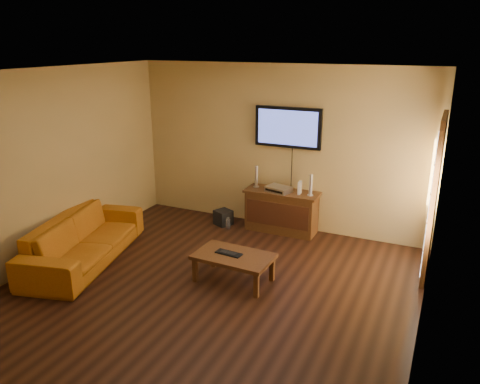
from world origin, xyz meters
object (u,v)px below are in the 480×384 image
Objects in this scene: television at (288,127)px; speaker_left at (256,177)px; coffee_table at (234,258)px; keyboard at (229,253)px; media_console at (281,211)px; av_receiver at (279,189)px; speaker_right at (311,186)px; bottle at (228,224)px; game_console at (300,188)px; subwoofer at (223,217)px; sofa at (83,232)px.

television is 3.01× the size of speaker_left.
keyboard reaches higher than coffee_table.
television is (0.00, 0.19, 1.36)m from media_console.
speaker_left is at bearing 102.45° from keyboard.
speaker_right is at bearing 18.02° from av_receiver.
speaker_left is 0.95m from speaker_right.
bottle is at bearing -134.24° from speaker_left.
game_console reaches higher than keyboard.
coffee_table is 2.82× the size of speaker_left.
media_console is at bearing 173.17° from game_console.
television is 1.07× the size of coffee_table.
game_console is (0.77, -0.04, -0.07)m from speaker_left.
speaker_right is at bearing 30.16° from subwoofer.
subwoofer is at bearing 120.70° from coffee_table.
media_console is 4.75× the size of subwoofer.
bottle is at bearing -18.93° from subwoofer.
coffee_table is (0.02, -1.88, -0.02)m from media_console.
av_receiver is (-0.52, -0.03, -0.11)m from speaker_right.
coffee_table is 1.78m from bottle.
television is at bearing 95.22° from av_receiver.
sofa reaches higher than media_console.
speaker_right is 1.56× the size of bottle.
sofa is 3.07m from av_receiver.
sofa is at bearing -134.77° from media_console.
speaker_left is at bearing 175.90° from media_console.
keyboard is at bearing -94.93° from sofa.
television is 2.85× the size of av_receiver.
av_receiver is (-0.04, -0.24, -0.97)m from television.
television is 1.91m from subwoofer.
speaker_left reaches higher than game_console.
game_console is 0.91× the size of bottle.
keyboard is (-0.01, -1.83, -0.35)m from av_receiver.
sofa is 10.08× the size of bottle.
speaker_right is (0.48, -0.02, 0.50)m from media_console.
bottle is at bearing -49.82° from sofa.
keyboard is at bearing -91.54° from media_console.
television is 4.30× the size of subwoofer.
television is at bearing 18.62° from speaker_left.
game_console is 1.47m from subwoofer.
keyboard reaches higher than bottle.
sofa is 3.49m from speaker_right.
sofa is (-2.20, -2.21, 0.09)m from media_console.
speaker_left reaches higher than keyboard.
av_receiver is 1.93× the size of game_console.
av_receiver is at bearing -131.42° from media_console.
keyboard is (0.77, -1.55, 0.28)m from bottle.
speaker_left reaches higher than speaker_right.
coffee_table is at bearing -61.45° from bottle.
subwoofer is 0.25m from bottle.
television is 3.50m from sofa.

